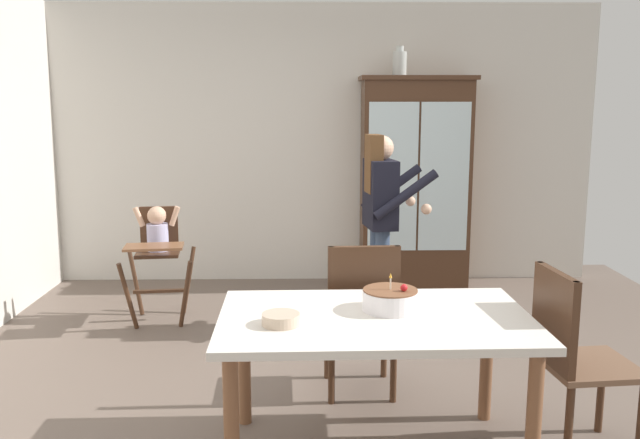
{
  "coord_description": "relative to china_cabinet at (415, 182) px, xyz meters",
  "views": [
    {
      "loc": [
        -0.15,
        -3.94,
        1.78
      ],
      "look_at": [
        -0.06,
        0.7,
        0.95
      ],
      "focal_mm": 37.42,
      "sensor_mm": 36.0,
      "label": 1
    }
  ],
  "objects": [
    {
      "name": "dining_chair_far_side",
      "position": [
        -0.71,
        -2.5,
        -0.45
      ],
      "size": [
        0.46,
        0.46,
        0.96
      ],
      "rotation": [
        0.0,
        0.0,
        3.18
      ],
      "color": "#422819",
      "rests_on": "ground_plane"
    },
    {
      "name": "dining_table",
      "position": [
        -0.7,
        -3.18,
        -0.36
      ],
      "size": [
        1.55,
        0.95,
        0.74
      ],
      "color": "silver",
      "rests_on": "ground_plane"
    },
    {
      "name": "serving_bowl",
      "position": [
        -1.16,
        -3.31,
        -0.24
      ],
      "size": [
        0.18,
        0.18,
        0.05
      ],
      "primitive_type": "cylinder",
      "color": "#C6AD93",
      "rests_on": "dining_table"
    },
    {
      "name": "dining_chair_right_end",
      "position": [
        0.29,
        -3.17,
        -0.45
      ],
      "size": [
        0.48,
        0.48,
        0.96
      ],
      "rotation": [
        0.0,
        0.0,
        1.66
      ],
      "color": "#422819",
      "rests_on": "ground_plane"
    },
    {
      "name": "wall_back",
      "position": [
        -0.88,
        0.26,
        0.34
      ],
      "size": [
        5.32,
        0.06,
        2.7
      ],
      "primitive_type": "cube",
      "color": "beige",
      "rests_on": "ground_plane"
    },
    {
      "name": "adult_person",
      "position": [
        -0.46,
        -1.3,
        -0.04
      ],
      "size": [
        0.55,
        0.54,
        1.53
      ],
      "rotation": [
        0.0,
        0.0,
        1.71
      ],
      "color": "#33425B",
      "rests_on": "ground_plane"
    },
    {
      "name": "china_cabinet",
      "position": [
        0.0,
        0.0,
        0.0
      ],
      "size": [
        1.07,
        0.48,
        2.01
      ],
      "color": "#422819",
      "rests_on": "ground_plane"
    },
    {
      "name": "ground_plane",
      "position": [
        -0.88,
        -2.37,
        -1.01
      ],
      "size": [
        6.24,
        6.24,
        0.0
      ],
      "primitive_type": "plane",
      "color": "#66564C"
    },
    {
      "name": "ceramic_vase",
      "position": [
        -0.17,
        0.0,
        1.12
      ],
      "size": [
        0.13,
        0.13,
        0.27
      ],
      "color": "#B2B7B2",
      "rests_on": "china_cabinet"
    },
    {
      "name": "birthday_cake",
      "position": [
        -0.61,
        -3.09,
        -0.21
      ],
      "size": [
        0.28,
        0.28,
        0.19
      ],
      "color": "white",
      "rests_on": "dining_table"
    },
    {
      "name": "high_chair_with_toddler",
      "position": [
        -2.23,
        -1.04,
        -0.35
      ],
      "size": [
        0.63,
        0.73,
        0.95
      ],
      "rotation": [
        0.0,
        0.0,
        0.11
      ],
      "color": "#422819",
      "rests_on": "ground_plane"
    }
  ]
}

